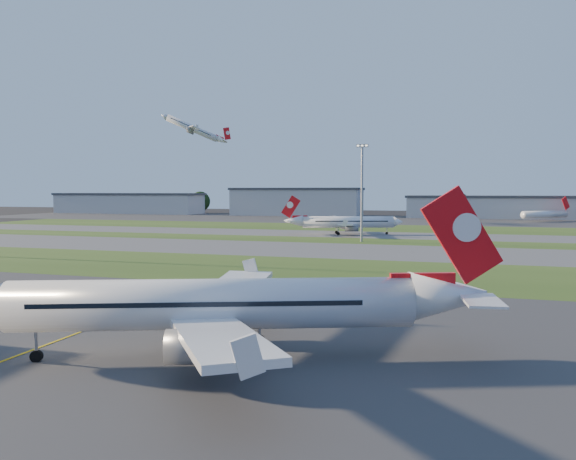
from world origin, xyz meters
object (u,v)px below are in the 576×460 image
at_px(airliner_parked, 217,306).
at_px(mini_jet_near, 545,214).
at_px(light_mast_centre, 362,186).
at_px(airliner_taxiing, 347,222).

relative_size(airliner_parked, mini_jet_near, 1.70).
distance_m(airliner_parked, light_mast_centre, 107.66).
bearing_deg(airliner_taxiing, mini_jet_near, -143.23).
xyz_separation_m(airliner_parked, airliner_taxiing, (-14.38, 130.20, -0.56)).
height_order(airliner_parked, mini_jet_near, airliner_parked).
height_order(airliner_taxiing, mini_jet_near, airliner_taxiing).
height_order(airliner_taxiing, light_mast_centre, light_mast_centre).
distance_m(airliner_taxiing, mini_jet_near, 120.20).
xyz_separation_m(airliner_taxiing, light_mast_centre, (8.40, -23.22, 11.01)).
bearing_deg(airliner_taxiing, airliner_parked, 78.55).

